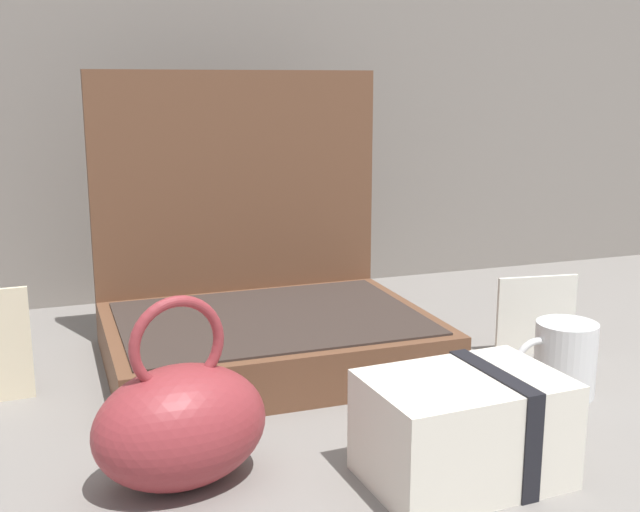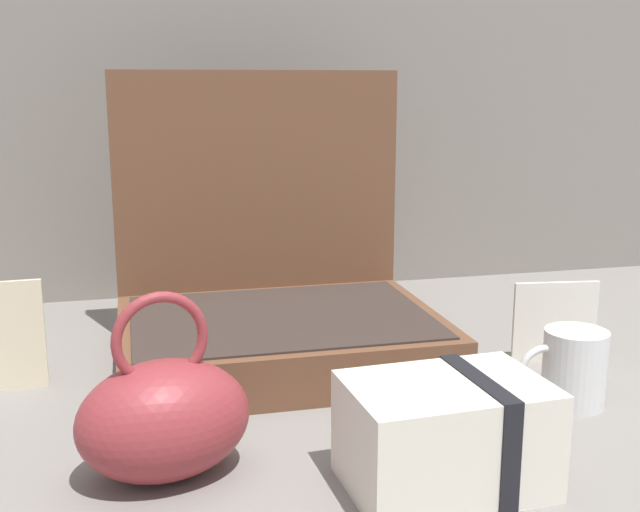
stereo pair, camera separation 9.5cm
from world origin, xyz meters
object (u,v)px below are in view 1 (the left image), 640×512
object	(u,v)px
teal_pouch_handbag	(181,423)
open_suitcase	(260,298)
cream_toiletry_bag	(466,428)
coffee_mug	(563,359)
poster_card_right	(536,315)

from	to	relation	value
teal_pouch_handbag	open_suitcase	bearing A→B (deg)	63.02
cream_toiletry_bag	coffee_mug	distance (m)	0.28
coffee_mug	poster_card_right	size ratio (longest dim) A/B	0.94
coffee_mug	open_suitcase	bearing A→B (deg)	139.00
teal_pouch_handbag	coffee_mug	bearing A→B (deg)	7.53
cream_toiletry_bag	poster_card_right	bearing A→B (deg)	45.90
cream_toiletry_bag	teal_pouch_handbag	bearing A→B (deg)	162.69
cream_toiletry_bag	coffee_mug	world-z (taller)	cream_toiletry_bag
open_suitcase	teal_pouch_handbag	world-z (taller)	open_suitcase
open_suitcase	poster_card_right	world-z (taller)	open_suitcase
teal_pouch_handbag	coffee_mug	distance (m)	0.51
open_suitcase	teal_pouch_handbag	distance (m)	0.39
cream_toiletry_bag	coffee_mug	size ratio (longest dim) A/B	1.74
teal_pouch_handbag	coffee_mug	size ratio (longest dim) A/B	1.72
open_suitcase	coffee_mug	distance (m)	0.43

